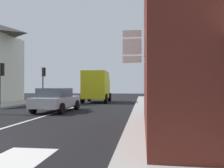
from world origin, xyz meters
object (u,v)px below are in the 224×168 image
Objects in this scene: traffic_light_far_left at (43,76)px; delivery_truck at (97,86)px; traffic_light_near_left at (1,75)px; sedan_far at (56,99)px; route_sign_post at (154,70)px.

delivery_truck is at bearing 0.90° from traffic_light_far_left.
traffic_light_near_left is (-5.51, -7.47, 0.75)m from delivery_truck.
delivery_truck is 1.44× the size of traffic_light_far_left.
sedan_far is 10.16m from traffic_light_far_left.
delivery_truck is at bearing 84.51° from sedan_far.
traffic_light_far_left is (-4.65, 8.84, 1.85)m from sedan_far.
traffic_light_far_left is (0.00, 7.38, 0.21)m from traffic_light_near_left.
route_sign_post is at bearing -74.21° from delivery_truck.
traffic_light_near_left is (-10.34, 9.64, 0.40)m from route_sign_post.
traffic_light_far_left is (-10.34, 17.02, 0.61)m from route_sign_post.
traffic_light_far_left reaches higher than delivery_truck.
traffic_light_near_left is at bearing 162.60° from sedan_far.
delivery_truck is at bearing 53.60° from traffic_light_near_left.
delivery_truck is 1.56× the size of traffic_light_near_left.
traffic_light_near_left is at bearing 137.03° from route_sign_post.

